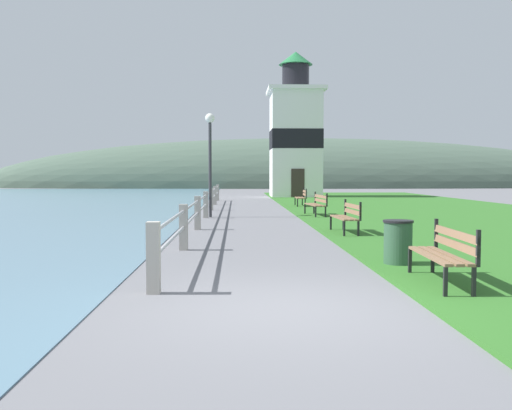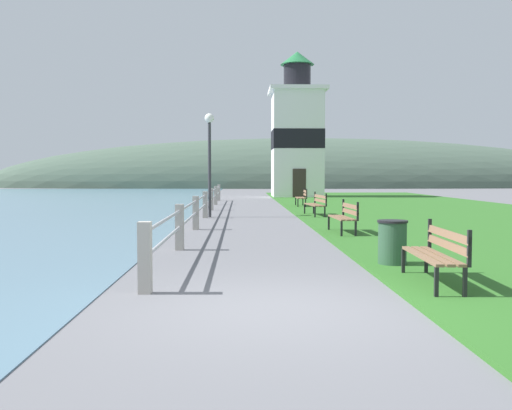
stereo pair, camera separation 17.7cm
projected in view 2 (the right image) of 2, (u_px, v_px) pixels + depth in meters
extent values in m
plane|color=slate|center=(271.00, 310.00, 7.00)|extent=(160.00, 160.00, 0.00)
cube|color=#2D6623|center=(437.00, 213.00, 23.70)|extent=(12.00, 49.58, 0.06)
cube|color=#A8A399|center=(145.00, 258.00, 7.92)|extent=(0.18, 0.18, 1.00)
cube|color=#A8A399|center=(180.00, 227.00, 12.43)|extent=(0.18, 0.18, 1.00)
cube|color=#A8A399|center=(196.00, 213.00, 16.94)|extent=(0.18, 0.18, 1.00)
cube|color=#A8A399|center=(205.00, 205.00, 21.44)|extent=(0.18, 0.18, 1.00)
cube|color=#A8A399|center=(211.00, 199.00, 25.95)|extent=(0.18, 0.18, 1.00)
cube|color=#A8A399|center=(216.00, 195.00, 30.46)|extent=(0.18, 0.18, 1.00)
cube|color=#A8A399|center=(219.00, 193.00, 34.97)|extent=(0.18, 0.18, 1.00)
cylinder|color=#B2B2B7|center=(205.00, 195.00, 21.43)|extent=(0.06, 27.09, 0.06)
cylinder|color=#B2B2B7|center=(205.00, 205.00, 21.44)|extent=(0.06, 27.09, 0.06)
cube|color=brown|center=(421.00, 256.00, 8.33)|extent=(0.20, 1.86, 0.04)
cube|color=brown|center=(431.00, 256.00, 8.33)|extent=(0.20, 1.86, 0.04)
cube|color=brown|center=(441.00, 256.00, 8.33)|extent=(0.20, 1.86, 0.04)
cube|color=brown|center=(447.00, 234.00, 8.31)|extent=(0.14, 1.86, 0.11)
cube|color=brown|center=(447.00, 245.00, 8.32)|extent=(0.14, 1.86, 0.11)
cube|color=black|center=(436.00, 284.00, 7.44)|extent=(0.05, 0.05, 0.45)
cube|color=black|center=(403.00, 263.00, 9.25)|extent=(0.05, 0.05, 0.45)
cube|color=black|center=(465.00, 284.00, 7.44)|extent=(0.05, 0.05, 0.45)
cube|color=black|center=(426.00, 263.00, 9.24)|extent=(0.05, 0.05, 0.45)
cube|color=black|center=(469.00, 249.00, 7.41)|extent=(0.05, 0.05, 0.49)
cube|color=black|center=(430.00, 234.00, 9.22)|extent=(0.05, 0.05, 0.49)
cube|color=brown|center=(336.00, 218.00, 15.48)|extent=(0.18, 1.74, 0.04)
cube|color=brown|center=(342.00, 218.00, 15.49)|extent=(0.18, 1.74, 0.04)
cube|color=brown|center=(347.00, 218.00, 15.50)|extent=(0.18, 1.74, 0.04)
cube|color=brown|center=(350.00, 206.00, 15.49)|extent=(0.12, 1.74, 0.11)
cube|color=brown|center=(350.00, 212.00, 15.50)|extent=(0.12, 1.74, 0.11)
cube|color=black|center=(341.00, 230.00, 14.65)|extent=(0.05, 0.05, 0.45)
cube|color=black|center=(329.00, 224.00, 16.34)|extent=(0.05, 0.05, 0.45)
cube|color=black|center=(356.00, 230.00, 14.68)|extent=(0.05, 0.05, 0.45)
cube|color=black|center=(341.00, 224.00, 16.36)|extent=(0.05, 0.05, 0.45)
cube|color=black|center=(358.00, 212.00, 14.65)|extent=(0.05, 0.05, 0.49)
cube|color=black|center=(343.00, 208.00, 16.34)|extent=(0.05, 0.05, 0.49)
cube|color=brown|center=(311.00, 205.00, 21.94)|extent=(0.28, 1.99, 0.04)
cube|color=brown|center=(314.00, 205.00, 21.95)|extent=(0.28, 1.99, 0.04)
cube|color=brown|center=(318.00, 205.00, 21.97)|extent=(0.28, 1.99, 0.04)
cube|color=brown|center=(320.00, 196.00, 21.96)|extent=(0.22, 1.99, 0.11)
cube|color=brown|center=(320.00, 201.00, 21.97)|extent=(0.22, 1.99, 0.11)
cube|color=black|center=(315.00, 213.00, 20.99)|extent=(0.05, 0.05, 0.45)
cube|color=black|center=(305.00, 210.00, 22.91)|extent=(0.05, 0.05, 0.45)
cube|color=black|center=(325.00, 213.00, 21.03)|extent=(0.05, 0.05, 0.45)
cube|color=black|center=(314.00, 209.00, 22.95)|extent=(0.05, 0.05, 0.45)
cube|color=black|center=(326.00, 200.00, 21.01)|extent=(0.05, 0.05, 0.49)
cube|color=black|center=(315.00, 198.00, 22.93)|extent=(0.05, 0.05, 0.49)
cube|color=brown|center=(298.00, 198.00, 28.28)|extent=(0.16, 1.63, 0.04)
cube|color=brown|center=(300.00, 198.00, 28.28)|extent=(0.16, 1.63, 0.04)
cube|color=brown|center=(303.00, 198.00, 28.28)|extent=(0.16, 1.63, 0.04)
cube|color=brown|center=(305.00, 191.00, 28.27)|extent=(0.10, 1.62, 0.11)
cube|color=brown|center=(305.00, 195.00, 28.27)|extent=(0.10, 1.62, 0.11)
cube|color=black|center=(298.00, 204.00, 27.51)|extent=(0.05, 0.05, 0.45)
cube|color=black|center=(296.00, 202.00, 29.08)|extent=(0.05, 0.05, 0.45)
cube|color=black|center=(306.00, 204.00, 27.51)|extent=(0.05, 0.05, 0.45)
cube|color=black|center=(303.00, 202.00, 29.08)|extent=(0.05, 0.05, 0.45)
cube|color=black|center=(307.00, 194.00, 27.49)|extent=(0.05, 0.05, 0.49)
cube|color=black|center=(304.00, 193.00, 29.06)|extent=(0.05, 0.05, 0.49)
cube|color=white|center=(297.00, 145.00, 40.14)|extent=(3.45, 3.45, 7.37)
cube|color=black|center=(297.00, 140.00, 40.12)|extent=(3.49, 3.49, 1.33)
cube|color=white|center=(297.00, 91.00, 39.93)|extent=(3.97, 3.97, 0.25)
cylinder|color=black|center=(297.00, 77.00, 39.88)|extent=(1.90, 1.90, 1.66)
cone|color=#23703D|center=(297.00, 58.00, 39.81)|extent=(2.37, 2.37, 0.91)
cube|color=#332823|center=(299.00, 183.00, 38.55)|extent=(0.90, 0.06, 2.00)
cylinder|color=#2D5138|center=(392.00, 245.00, 10.16)|extent=(0.50, 0.50, 0.80)
cylinder|color=black|center=(393.00, 221.00, 10.13)|extent=(0.54, 0.54, 0.04)
cylinder|color=#333338|center=(210.00, 170.00, 21.78)|extent=(0.12, 0.12, 3.60)
sphere|color=white|center=(209.00, 118.00, 21.67)|extent=(0.36, 0.36, 0.36)
ellipsoid|color=#475B4C|center=(308.00, 187.00, 70.15)|extent=(80.00, 16.00, 12.00)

